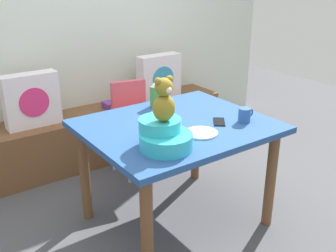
% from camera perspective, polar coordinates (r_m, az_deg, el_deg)
% --- Properties ---
extents(ground_plane, '(8.00, 8.00, 0.00)m').
position_cam_1_polar(ground_plane, '(2.92, 1.17, -13.29)').
color(ground_plane, '#4C4C51').
extents(back_wall, '(4.40, 0.10, 2.60)m').
position_cam_1_polar(back_wall, '(3.73, -13.14, 15.47)').
color(back_wall, silver).
rests_on(back_wall, ground_plane).
extents(window_bench, '(2.60, 0.44, 0.46)m').
position_cam_1_polar(window_bench, '(3.75, -10.14, -1.23)').
color(window_bench, brown).
rests_on(window_bench, ground_plane).
extents(pillow_floral_left, '(0.44, 0.15, 0.44)m').
position_cam_1_polar(pillow_floral_left, '(3.40, -19.06, 3.53)').
color(pillow_floral_left, silver).
rests_on(pillow_floral_left, window_bench).
extents(pillow_floral_right, '(0.44, 0.15, 0.44)m').
position_cam_1_polar(pillow_floral_right, '(3.91, -1.28, 7.04)').
color(pillow_floral_right, silver).
rests_on(pillow_floral_right, window_bench).
extents(book_stack, '(0.20, 0.14, 0.06)m').
position_cam_1_polar(book_stack, '(3.74, -7.73, 3.11)').
color(book_stack, '#6D3594').
rests_on(book_stack, window_bench).
extents(dining_table, '(1.17, 0.98, 0.74)m').
position_cam_1_polar(dining_table, '(2.61, 1.27, -1.79)').
color(dining_table, '#264C8C').
rests_on(dining_table, ground_plane).
extents(highchair, '(0.39, 0.50, 0.79)m').
position_cam_1_polar(highchair, '(3.35, -4.96, 1.51)').
color(highchair, '#D84C59').
rests_on(highchair, ground_plane).
extents(infant_seat_teal, '(0.30, 0.33, 0.16)m').
position_cam_1_polar(infant_seat_teal, '(2.20, -0.58, -1.42)').
color(infant_seat_teal, '#2FBBCE').
rests_on(infant_seat_teal, dining_table).
extents(teddy_bear, '(0.13, 0.12, 0.25)m').
position_cam_1_polar(teddy_bear, '(2.12, -0.59, 3.70)').
color(teddy_bear, olive).
rests_on(teddy_bear, infant_seat_teal).
extents(ketchup_bottle, '(0.07, 0.07, 0.18)m').
position_cam_1_polar(ketchup_bottle, '(2.86, -1.92, 4.49)').
color(ketchup_bottle, '#4C8C33').
rests_on(ketchup_bottle, dining_table).
extents(coffee_mug, '(0.12, 0.08, 0.09)m').
position_cam_1_polar(coffee_mug, '(2.62, 10.99, 1.57)').
color(coffee_mug, '#335999').
rests_on(coffee_mug, dining_table).
extents(dinner_plate_near, '(0.20, 0.20, 0.01)m').
position_cam_1_polar(dinner_plate_near, '(2.41, 4.84, -0.99)').
color(dinner_plate_near, white).
rests_on(dinner_plate_near, dining_table).
extents(cell_phone, '(0.15, 0.16, 0.01)m').
position_cam_1_polar(cell_phone, '(2.60, 7.38, 0.60)').
color(cell_phone, black).
rests_on(cell_phone, dining_table).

